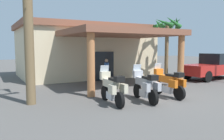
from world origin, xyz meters
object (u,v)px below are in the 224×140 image
pedestrian (106,69)px  palm_tree_near_portico (168,29)px  motel_building (86,50)px  motorcycle_cream (112,88)px  motorcycle_orange (169,83)px  pickup_truck_red (213,67)px  motorcycle_silver (145,86)px

pedestrian → palm_tree_near_portico: (5.32, 0.04, 2.85)m
motel_building → motorcycle_cream: (-2.78, -9.65, -1.49)m
motorcycle_orange → pickup_truck_red: bearing=-65.2°
motorcycle_cream → motorcycle_silver: bearing=-95.4°
pedestrian → motorcycle_orange: bearing=103.3°
motorcycle_cream → pedestrian: pedestrian is taller
motorcycle_cream → palm_tree_near_portico: (7.63, 5.00, 3.10)m
pedestrian → motel_building: bearing=-91.3°
motorcycle_silver → pickup_truck_red: (8.93, 3.34, 0.24)m
motel_building → motorcycle_orange: size_ratio=5.47×
motel_building → motorcycle_orange: bearing=-88.5°
motorcycle_cream → pickup_truck_red: pickup_truck_red is taller
motel_building → pickup_truck_red: motel_building is taller
motorcycle_silver → motorcycle_orange: bearing=-74.2°
motorcycle_cream → motel_building: bearing=-11.2°
motorcycle_cream → pickup_truck_red: (10.48, 3.06, 0.24)m
motel_building → pickup_truck_red: bearing=-40.9°
motorcycle_orange → pickup_truck_red: (7.39, 3.18, 0.24)m
pickup_truck_red → motorcycle_orange: bearing=-160.3°
motel_building → pickup_truck_red: 10.21m
motorcycle_silver → pickup_truck_red: pickup_truck_red is taller
motel_building → palm_tree_near_portico: bearing=-44.2°
motorcycle_silver → pedestrian: bearing=1.5°
pickup_truck_red → pedestrian: bearing=163.4°
pedestrian → motorcycle_silver: bearing=86.2°
motorcycle_cream → motorcycle_orange: bearing=-87.3°
motel_building → palm_tree_near_portico: (4.85, -4.66, 1.61)m
motorcycle_cream → pickup_truck_red: size_ratio=0.42×
pickup_truck_red → palm_tree_near_portico: 4.48m
pedestrian → motorcycle_cream: bearing=69.6°
motorcycle_cream → pedestrian: size_ratio=1.34×
motel_building → motorcycle_orange: 9.89m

